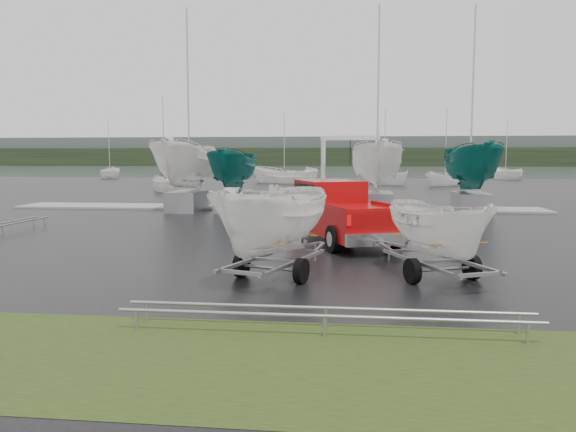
# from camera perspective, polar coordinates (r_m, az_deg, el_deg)

# --- Properties ---
(ground_plane) EXTENTS (120.00, 120.00, 0.00)m
(ground_plane) POSITION_cam_1_polar(r_m,az_deg,el_deg) (19.44, -6.70, -2.73)
(ground_plane) COLOR black
(ground_plane) RESTS_ON ground
(lake) EXTENTS (300.00, 300.00, 0.00)m
(lake) POSITION_cam_1_polar(r_m,az_deg,el_deg) (118.82, 4.42, 4.56)
(lake) COLOR slate
(lake) RESTS_ON ground
(grass_verge) EXTENTS (40.00, 40.00, 0.00)m
(grass_verge) POSITION_cam_1_polar(r_m,az_deg,el_deg) (9.35, -22.69, -12.76)
(grass_verge) COLOR #223314
(grass_verge) RESTS_ON ground
(dock) EXTENTS (30.00, 3.00, 0.12)m
(dock) POSITION_cam_1_polar(r_m,az_deg,el_deg) (32.13, -1.40, 0.85)
(dock) COLOR #999994
(dock) RESTS_ON ground
(treeline) EXTENTS (300.00, 8.00, 6.00)m
(treeline) POSITION_cam_1_polar(r_m,az_deg,el_deg) (188.75, 5.22, 5.99)
(treeline) COLOR black
(treeline) RESTS_ON ground
(far_hill) EXTENTS (300.00, 6.00, 10.00)m
(far_hill) POSITION_cam_1_polar(r_m,az_deg,el_deg) (196.76, 5.28, 6.58)
(far_hill) COLOR #4C5651
(far_hill) RESTS_ON ground
(pickup_truck) EXTENTS (4.41, 6.64, 2.10)m
(pickup_truck) POSITION_cam_1_polar(r_m,az_deg,el_deg) (19.82, 5.03, 0.64)
(pickup_truck) COLOR #A1080A
(pickup_truck) RESTS_ON ground
(trailer_hitched) EXTENTS (2.48, 3.78, 4.33)m
(trailer_hitched) POSITION_cam_1_polar(r_m,az_deg,el_deg) (13.74, 15.24, 3.39)
(trailer_hitched) COLOR gray
(trailer_hitched) RESTS_ON ground
(trailer_parked) EXTENTS (2.29, 3.79, 5.25)m
(trailer_parked) POSITION_cam_1_polar(r_m,az_deg,el_deg) (13.37, -1.43, 5.60)
(trailer_parked) COLOR gray
(trailer_parked) RESTS_ON ground
(boat_hoist) EXTENTS (3.30, 2.18, 4.12)m
(boat_hoist) POSITION_cam_1_polar(r_m,az_deg,el_deg) (31.70, 6.32, 5.48)
(boat_hoist) COLOR silver
(boat_hoist) RESTS_ON ground
(keelboat_0) EXTENTS (2.74, 3.20, 10.92)m
(keelboat_0) POSITION_cam_1_polar(r_m,az_deg,el_deg) (31.05, -10.32, 8.54)
(keelboat_0) COLOR gray
(keelboat_0) RESTS_ON ground
(keelboat_1) EXTENTS (2.25, 3.20, 7.08)m
(keelboat_1) POSITION_cam_1_polar(r_m,az_deg,el_deg) (30.58, -5.57, 7.11)
(keelboat_1) COLOR gray
(keelboat_1) RESTS_ON ground
(keelboat_2) EXTENTS (2.63, 3.20, 10.81)m
(keelboat_2) POSITION_cam_1_polar(r_m,az_deg,el_deg) (29.75, 9.11, 8.33)
(keelboat_2) COLOR gray
(keelboat_2) RESTS_ON ground
(keelboat_3) EXTENTS (2.54, 3.20, 10.72)m
(keelboat_3) POSITION_cam_1_polar(r_m,az_deg,el_deg) (30.64, 18.31, 7.78)
(keelboat_3) COLOR gray
(keelboat_3) RESTS_ON ground
(mast_rack_2) EXTENTS (7.00, 0.56, 0.06)m
(mast_rack_2) POSITION_cam_1_polar(r_m,az_deg,el_deg) (9.56, 3.82, -9.70)
(mast_rack_2) COLOR gray
(mast_rack_2) RESTS_ON ground
(moored_boat_0) EXTENTS (2.71, 2.74, 10.75)m
(moored_boat_0) POSITION_cam_1_polar(r_m,az_deg,el_deg) (49.72, -12.42, 2.48)
(moored_boat_0) COLOR white
(moored_boat_0) RESTS_ON ground
(moored_boat_1) EXTENTS (3.85, 3.80, 12.08)m
(moored_boat_1) POSITION_cam_1_polar(r_m,az_deg,el_deg) (63.84, -0.38, 3.37)
(moored_boat_1) COLOR white
(moored_boat_1) RESTS_ON ground
(moored_boat_2) EXTENTS (3.28, 3.27, 11.06)m
(moored_boat_2) POSITION_cam_1_polar(r_m,az_deg,el_deg) (61.72, 9.74, 3.19)
(moored_boat_2) COLOR white
(moored_boat_2) RESTS_ON ground
(moored_boat_3) EXTENTS (3.06, 3.10, 11.27)m
(moored_boat_3) POSITION_cam_1_polar(r_m,az_deg,el_deg) (81.24, 21.20, 3.53)
(moored_boat_3) COLOR white
(moored_boat_3) RESTS_ON ground
(moored_boat_4) EXTENTS (2.78, 2.82, 11.08)m
(moored_boat_4) POSITION_cam_1_polar(r_m,az_deg,el_deg) (83.32, -17.63, 3.70)
(moored_boat_4) COLOR white
(moored_boat_4) RESTS_ON ground
(moored_boat_5) EXTENTS (3.52, 3.51, 11.27)m
(moored_boat_5) POSITION_cam_1_polar(r_m,az_deg,el_deg) (91.72, 9.19, 4.09)
(moored_boat_5) COLOR white
(moored_boat_5) RESTS_ON ground
(moored_boat_6) EXTENTS (3.22, 3.23, 11.00)m
(moored_boat_6) POSITION_cam_1_polar(r_m,az_deg,el_deg) (60.62, 15.64, 3.01)
(moored_boat_6) COLOR white
(moored_boat_6) RESTS_ON ground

